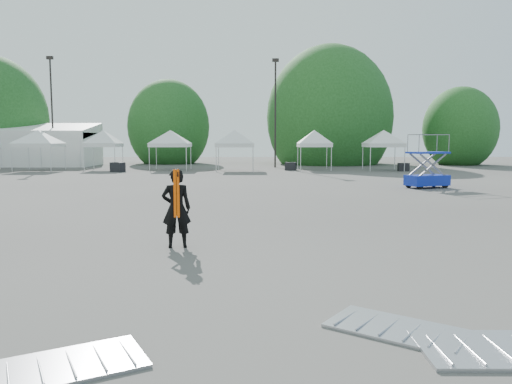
{
  "coord_description": "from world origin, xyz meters",
  "views": [
    {
      "loc": [
        0.85,
        -13.72,
        2.54
      ],
      "look_at": [
        0.95,
        -1.96,
        1.3
      ],
      "focal_mm": 35.0,
      "sensor_mm": 36.0,
      "label": 1
    }
  ],
  "objects": [
    {
      "name": "tent_c",
      "position": [
        -11.59,
        28.38,
        3.06
      ],
      "size": [
        3.84,
        3.84,
        3.88
      ],
      "color": "silver",
      "rests_on": "ground"
    },
    {
      "name": "tent_f",
      "position": [
        6.07,
        27.95,
        3.06
      ],
      "size": [
        3.81,
        3.81,
        3.88
      ],
      "color": "silver",
      "rests_on": "ground"
    },
    {
      "name": "tent_e",
      "position": [
        -0.5,
        27.08,
        3.06
      ],
      "size": [
        4.4,
        4.4,
        3.88
      ],
      "color": "silver",
      "rests_on": "ground"
    },
    {
      "name": "crate_west",
      "position": [
        -9.75,
        25.73,
        0.38
      ],
      "size": [
        1.18,
        1.06,
        0.75
      ],
      "primitive_type": "cube",
      "rotation": [
        0.0,
        0.0,
        -0.38
      ],
      "color": "black",
      "rests_on": "ground"
    },
    {
      "name": "light_pole_east",
      "position": [
        3.0,
        32.0,
        5.52
      ],
      "size": [
        0.6,
        0.25,
        9.8
      ],
      "color": "black",
      "rests_on": "ground"
    },
    {
      "name": "light_pole_west",
      "position": [
        -18.0,
        34.0,
        5.77
      ],
      "size": [
        0.6,
        0.25,
        10.3
      ],
      "color": "black",
      "rests_on": "ground"
    },
    {
      "name": "tree_mid_e",
      "position": [
        9.0,
        39.0,
        4.84
      ],
      "size": [
        5.12,
        5.12,
        7.79
      ],
      "color": "#382314",
      "rests_on": "ground"
    },
    {
      "name": "tree_far_e",
      "position": [
        22.0,
        37.0,
        3.63
      ],
      "size": [
        3.84,
        3.84,
        5.84
      ],
      "color": "#382314",
      "rests_on": "ground"
    },
    {
      "name": "barrier_left",
      "position": [
        -1.33,
        -8.41,
        0.03
      ],
      "size": [
        2.14,
        1.75,
        0.06
      ],
      "rotation": [
        0.0,
        0.0,
        0.49
      ],
      "color": "#ABADB3",
      "rests_on": "ground"
    },
    {
      "name": "tent_b",
      "position": [
        -16.57,
        27.34,
        3.06
      ],
      "size": [
        4.63,
        4.63,
        3.88
      ],
      "color": "silver",
      "rests_on": "ground"
    },
    {
      "name": "ground",
      "position": [
        0.0,
        0.0,
        0.0
      ],
      "size": [
        120.0,
        120.0,
        0.0
      ],
      "primitive_type": "plane",
      "color": "#474442",
      "rests_on": "ground"
    },
    {
      "name": "barrier_mid",
      "position": [
        2.84,
        -7.35,
        0.03
      ],
      "size": [
        2.1,
        1.89,
        0.06
      ],
      "rotation": [
        0.0,
        0.0,
        -0.62
      ],
      "color": "#ABADB3",
      "rests_on": "ground"
    },
    {
      "name": "crate_mid",
      "position": [
        4.09,
        27.68,
        0.33
      ],
      "size": [
        1.01,
        0.89,
        0.67
      ],
      "primitive_type": "cube",
      "rotation": [
        0.0,
        0.0,
        -0.29
      ],
      "color": "black",
      "rests_on": "ground"
    },
    {
      "name": "tent_d",
      "position": [
        -5.95,
        28.24,
        3.06
      ],
      "size": [
        4.52,
        4.52,
        3.88
      ],
      "color": "silver",
      "rests_on": "ground"
    },
    {
      "name": "scissor_lift",
      "position": [
        10.11,
        12.41,
        1.42
      ],
      "size": [
        2.42,
        1.77,
        2.81
      ],
      "rotation": [
        0.0,
        0.0,
        0.35
      ],
      "color": "#0D2AAA",
      "rests_on": "ground"
    },
    {
      "name": "tent_g",
      "position": [
        11.72,
        27.46,
        3.06
      ],
      "size": [
        4.17,
        4.17,
        3.88
      ],
      "color": "silver",
      "rests_on": "ground"
    },
    {
      "name": "man",
      "position": [
        -0.92,
        -2.11,
        0.93
      ],
      "size": [
        0.74,
        0.54,
        1.86
      ],
      "rotation": [
        0.0,
        0.0,
        3.29
      ],
      "color": "black",
      "rests_on": "ground"
    },
    {
      "name": "crate_east",
      "position": [
        13.15,
        26.51,
        0.33
      ],
      "size": [
        0.87,
        0.7,
        0.65
      ],
      "primitive_type": "cube",
      "rotation": [
        0.0,
        0.0,
        -0.05
      ],
      "color": "black",
      "rests_on": "ground"
    },
    {
      "name": "tree_mid_w",
      "position": [
        -8.0,
        40.0,
        3.93
      ],
      "size": [
        4.16,
        4.16,
        6.33
      ],
      "color": "#382314",
      "rests_on": "ground"
    },
    {
      "name": "marquee",
      "position": [
        -22.0,
        35.0,
        1.97
      ],
      "size": [
        15.0,
        6.25,
        4.23
      ],
      "color": "white",
      "rests_on": "ground"
    }
  ]
}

